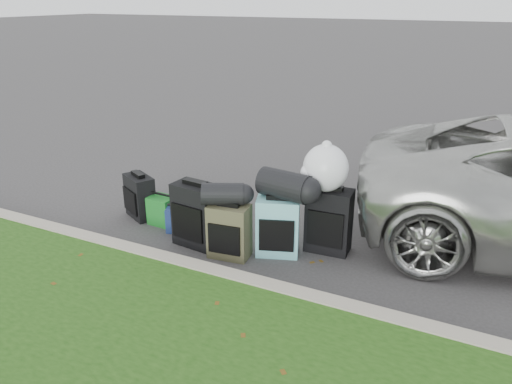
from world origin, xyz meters
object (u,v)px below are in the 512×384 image
at_px(tote_green, 162,210).
at_px(tote_navy, 179,219).
at_px(suitcase_small_black, 140,197).
at_px(suitcase_large_black_left, 197,215).
at_px(suitcase_olive, 229,231).
at_px(suitcase_teal, 278,227).
at_px(suitcase_large_black_right, 329,221).

height_order(tote_green, tote_navy, tote_green).
xyz_separation_m(suitcase_small_black, tote_green, (0.39, -0.05, -0.10)).
height_order(suitcase_large_black_left, suitcase_olive, suitcase_large_black_left).
bearing_deg(tote_navy, suitcase_large_black_left, -48.45).
bearing_deg(tote_navy, suitcase_small_black, 147.38).
bearing_deg(suitcase_teal, suitcase_large_black_right, 15.66).
xyz_separation_m(suitcase_small_black, suitcase_large_black_right, (2.54, 0.21, 0.09)).
bearing_deg(suitcase_large_black_right, suitcase_small_black, -179.14).
bearing_deg(suitcase_large_black_left, tote_green, 164.32).
xyz_separation_m(suitcase_teal, tote_navy, (-1.36, 0.00, -0.18)).
distance_m(suitcase_small_black, tote_green, 0.41).
bearing_deg(suitcase_large_black_right, tote_green, -176.99).
height_order(suitcase_teal, tote_green, suitcase_teal).
bearing_deg(tote_navy, suitcase_large_black_right, -11.56).
bearing_deg(suitcase_large_black_left, suitcase_small_black, 169.24).
distance_m(suitcase_olive, tote_green, 1.26).
relative_size(suitcase_large_black_left, suitcase_olive, 1.22).
height_order(suitcase_olive, suitcase_large_black_right, suitcase_large_black_right).
xyz_separation_m(suitcase_large_black_left, suitcase_teal, (0.95, 0.20, -0.04)).
bearing_deg(suitcase_large_black_left, suitcase_olive, -4.45).
height_order(suitcase_small_black, suitcase_large_black_left, suitcase_large_black_left).
bearing_deg(suitcase_teal, suitcase_large_black_left, 172.35).
relative_size(suitcase_small_black, tote_green, 1.56).
relative_size(suitcase_large_black_right, tote_navy, 2.43).
bearing_deg(tote_navy, tote_green, 143.10).
distance_m(suitcase_small_black, suitcase_large_black_left, 1.16).
height_order(suitcase_small_black, suitcase_teal, suitcase_teal).
xyz_separation_m(suitcase_small_black, suitcase_olive, (1.59, -0.42, 0.02)).
distance_m(suitcase_small_black, suitcase_large_black_right, 2.55).
xyz_separation_m(tote_green, tote_navy, (0.31, -0.08, -0.03)).
bearing_deg(suitcase_olive, suitcase_large_black_left, 162.27).
relative_size(suitcase_large_black_left, tote_navy, 2.45).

